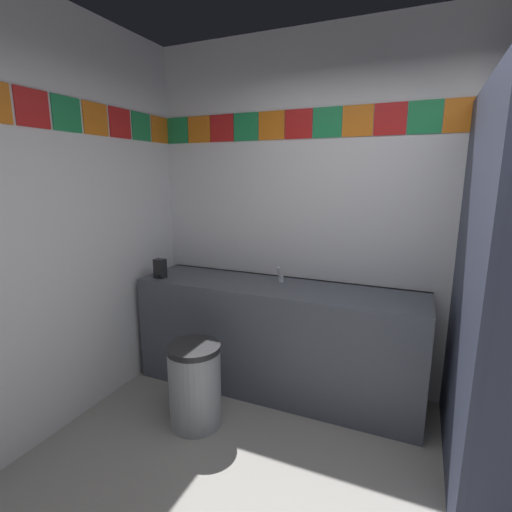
# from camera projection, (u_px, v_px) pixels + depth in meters

# --- Properties ---
(wall_back) EXTENTS (4.27, 0.09, 2.80)m
(wall_back) POSITION_uv_depth(u_px,v_px,m) (416.00, 219.00, 2.77)
(wall_back) COLOR silver
(wall_back) RESTS_ON ground_plane
(vanity_counter) EXTENTS (2.25, 0.58, 0.87)m
(vanity_counter) POSITION_uv_depth(u_px,v_px,m) (276.00, 337.00, 3.05)
(vanity_counter) COLOR #4C515B
(vanity_counter) RESTS_ON ground_plane
(faucet_center) EXTENTS (0.04, 0.10, 0.14)m
(faucet_center) POSITION_uv_depth(u_px,v_px,m) (280.00, 276.00, 3.03)
(faucet_center) COLOR silver
(faucet_center) RESTS_ON vanity_counter
(soap_dispenser) EXTENTS (0.09, 0.09, 0.16)m
(soap_dispenser) POSITION_uv_depth(u_px,v_px,m) (160.00, 269.00, 3.17)
(soap_dispenser) COLOR black
(soap_dispenser) RESTS_ON vanity_counter
(trash_bin) EXTENTS (0.37, 0.37, 0.59)m
(trash_bin) POSITION_uv_depth(u_px,v_px,m) (195.00, 385.00, 2.62)
(trash_bin) COLOR #999EA3
(trash_bin) RESTS_ON ground_plane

